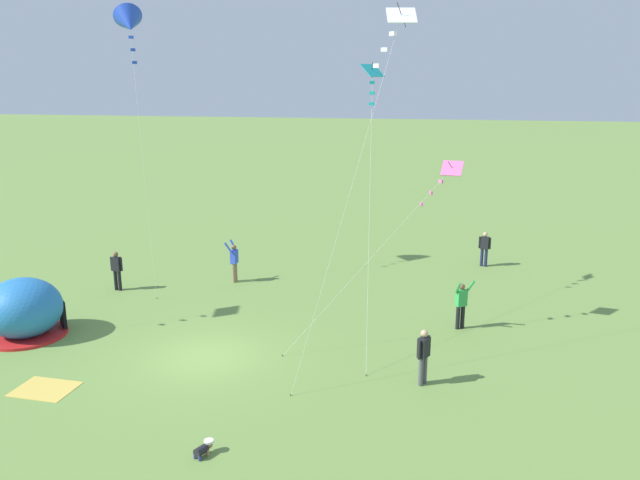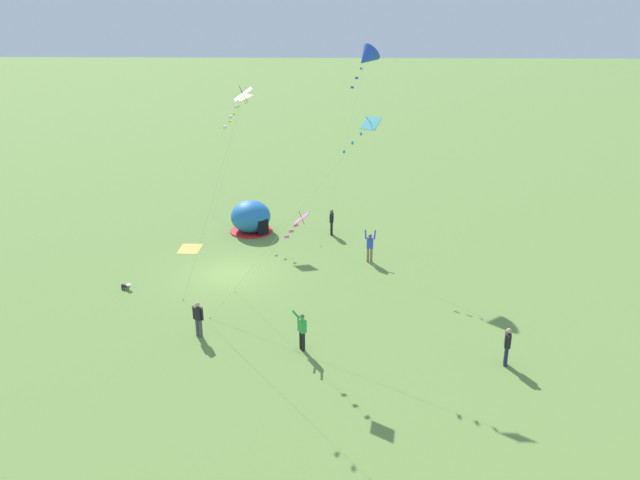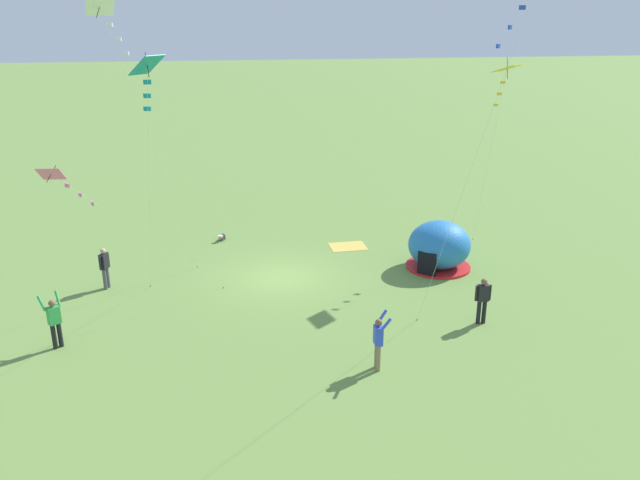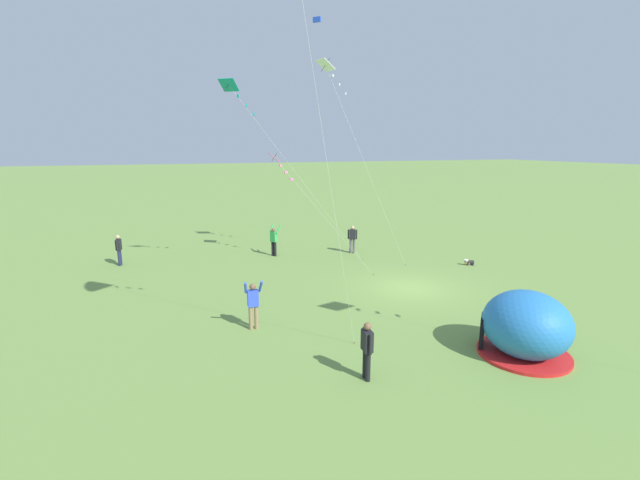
{
  "view_description": "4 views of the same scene",
  "coord_description": "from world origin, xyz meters",
  "views": [
    {
      "loc": [
        8.02,
        -17.48,
        8.64
      ],
      "look_at": [
        2.45,
        5.97,
        2.64
      ],
      "focal_mm": 35.0,
      "sensor_mm": 36.0,
      "label": 1
    },
    {
      "loc": [
        31.77,
        5.95,
        14.1
      ],
      "look_at": [
        1.75,
        5.02,
        2.73
      ],
      "focal_mm": 35.0,
      "sensor_mm": 36.0,
      "label": 2
    },
    {
      "loc": [
        3.11,
        24.09,
        10.27
      ],
      "look_at": [
        -1.47,
        0.98,
        1.92
      ],
      "focal_mm": 35.0,
      "sensor_mm": 36.0,
      "label": 3
    },
    {
      "loc": [
        -16.32,
        10.65,
        6.51
      ],
      "look_at": [
        3.86,
        3.06,
        1.74
      ],
      "focal_mm": 24.0,
      "sensor_mm": 36.0,
      "label": 4
    }
  ],
  "objects": [
    {
      "name": "person_near_tent",
      "position": [
        -1.95,
        7.8,
        1.0
      ],
      "size": [
        0.49,
        0.68,
        1.89
      ],
      "color": "#8C7251",
      "rests_on": "ground"
    },
    {
      "name": "kite_pink",
      "position": [
        7.25,
        4.25,
        5.55
      ],
      "size": [
        5.47,
        4.16,
        6.11
      ],
      "color": "silver",
      "rests_on": "ground"
    },
    {
      "name": "person_flying_kite",
      "position": [
        8.07,
        4.44,
        1.0
      ],
      "size": [
        0.72,
        0.67,
        1.89
      ],
      "color": "black",
      "rests_on": "ground"
    },
    {
      "name": "picnic_blanket",
      "position": [
        -3.66,
        -3.16,
        0.01
      ],
      "size": [
        1.7,
        1.3,
        0.01
      ],
      "primitive_type": "cube",
      "rotation": [
        0.0,
        0.0,
        0.0
      ],
      "color": "gold",
      "rests_on": "ground"
    },
    {
      "name": "popup_tent",
      "position": [
        -6.9,
        0.2,
        1.0
      ],
      "size": [
        2.81,
        2.81,
        2.1
      ],
      "color": "#2672BF",
      "rests_on": "ground"
    },
    {
      "name": "person_with_toddler",
      "position": [
        7.07,
        -0.28,
        0.96
      ],
      "size": [
        0.39,
        0.54,
        1.72
      ],
      "color": "#4C4C51",
      "rests_on": "ground"
    },
    {
      "name": "ground_plane",
      "position": [
        0.0,
        0.0,
        0.0
      ],
      "size": [
        300.0,
        300.0,
        0.0
      ],
      "primitive_type": "plane",
      "color": "olive"
    },
    {
      "name": "person_far_back",
      "position": [
        -6.44,
        5.52,
        0.96
      ],
      "size": [
        0.59,
        0.27,
        1.72
      ],
      "color": "black",
      "rests_on": "ground"
    },
    {
      "name": "kite_teal",
      "position": [
        4.27,
        7.0,
        8.81
      ],
      "size": [
        1.62,
        8.0,
        9.51
      ],
      "color": "silver",
      "rests_on": "ground"
    },
    {
      "name": "kite_yellow",
      "position": [
        -9.6,
        -0.5,
        8.12
      ],
      "size": [
        1.35,
        3.23,
        8.82
      ],
      "color": "silver",
      "rests_on": "ground"
    },
    {
      "name": "toddler_crawling",
      "position": [
        2.24,
        -5.2,
        0.18
      ],
      "size": [
        0.38,
        0.55,
        0.32
      ],
      "color": "black",
      "rests_on": "ground"
    },
    {
      "name": "kite_white",
      "position": [
        5.76,
        1.81,
        10.27
      ],
      "size": [
        2.94,
        4.36,
        11.0
      ],
      "color": "silver",
      "rests_on": "ground"
    }
  ]
}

